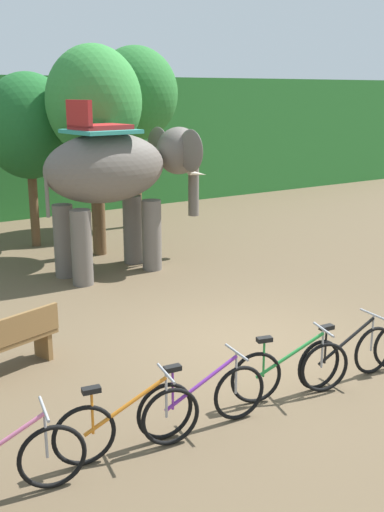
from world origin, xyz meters
The scene contains 11 objects.
ground_plane centered at (0.00, 0.00, 0.00)m, with size 80.00×80.00×0.00m, color brown.
tree_far_left centered at (-0.58, 8.20, 3.09)m, with size 2.32×2.32×4.43m.
tree_center_left centered at (0.46, 6.49, 3.67)m, with size 2.27×2.27×5.02m.
tree_far_right centered at (2.87, 8.91, 3.87)m, with size 2.43×2.43×5.22m.
elephant centered at (0.27, 4.90, 2.20)m, with size 4.21×2.10×3.78m.
bike_pink centered at (-4.46, -1.76, 0.39)m, with size 1.69×0.52×0.92m.
bike_orange centered at (-3.04, -1.75, 0.39)m, with size 1.69×0.52×0.92m.
bike_purple centered at (-2.04, -1.75, 0.39)m, with size 1.70×0.52×0.92m.
bike_green centered at (-0.63, -1.73, 0.39)m, with size 1.66×0.63×0.92m.
bike_black centered at (0.35, -1.80, 0.39)m, with size 1.71×0.52×0.92m.
wooden_bench centered at (-3.48, 1.05, 0.48)m, with size 1.55×0.83×0.89m.
Camera 1 is at (-5.79, -7.21, 3.94)m, focal length 43.05 mm.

